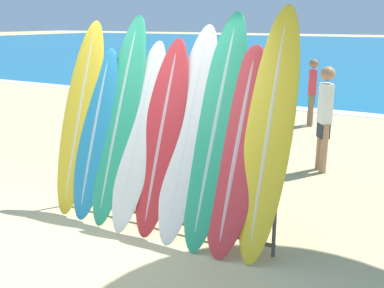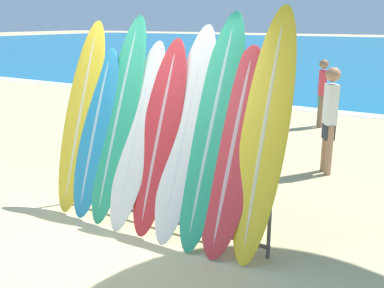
% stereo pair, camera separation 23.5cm
% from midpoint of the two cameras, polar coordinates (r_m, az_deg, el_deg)
% --- Properties ---
extents(ground_plane, '(160.00, 160.00, 0.00)m').
position_cam_midpoint_polar(ground_plane, '(5.24, -11.13, -12.03)').
color(ground_plane, tan).
extents(surfboard_rack, '(2.87, 0.04, 0.82)m').
position_cam_midpoint_polar(surfboard_rack, '(5.30, -3.27, -6.04)').
color(surfboard_rack, '#47474C').
rests_on(surfboard_rack, ground_plane).
extents(surfboard_slot_0, '(0.55, 0.89, 2.40)m').
position_cam_midpoint_polar(surfboard_slot_0, '(5.94, -12.77, 3.49)').
color(surfboard_slot_0, yellow).
rests_on(surfboard_slot_0, ground_plane).
extents(surfboard_slot_1, '(0.52, 0.84, 2.07)m').
position_cam_midpoint_polar(surfboard_slot_1, '(5.73, -10.95, 1.47)').
color(surfboard_slot_1, teal).
rests_on(surfboard_slot_1, ground_plane).
extents(surfboard_slot_2, '(0.52, 1.05, 2.47)m').
position_cam_midpoint_polar(surfboard_slot_2, '(5.55, -8.07, 3.27)').
color(surfboard_slot_2, '#289E70').
rests_on(surfboard_slot_2, ground_plane).
extents(surfboard_slot_3, '(0.49, 1.03, 2.17)m').
position_cam_midpoint_polar(surfboard_slot_3, '(5.36, -5.64, 1.25)').
color(surfboard_slot_3, silver).
rests_on(surfboard_slot_3, ground_plane).
extents(surfboard_slot_4, '(0.52, 0.90, 2.20)m').
position_cam_midpoint_polar(surfboard_slot_4, '(5.17, -2.87, 0.99)').
color(surfboard_slot_4, red).
rests_on(surfboard_slot_4, ground_plane).
extents(surfboard_slot_5, '(0.51, 1.07, 2.36)m').
position_cam_midpoint_polar(surfboard_slot_5, '(5.02, 0.49, 1.49)').
color(surfboard_slot_5, silver).
rests_on(surfboard_slot_5, ground_plane).
extents(surfboard_slot_6, '(0.52, 1.13, 2.51)m').
position_cam_midpoint_polar(surfboard_slot_6, '(4.87, 3.97, 1.89)').
color(surfboard_slot_6, '#289E70').
rests_on(surfboard_slot_6, ground_plane).
extents(surfboard_slot_7, '(0.56, 0.96, 2.15)m').
position_cam_midpoint_polar(surfboard_slot_7, '(4.72, 6.67, -0.82)').
color(surfboard_slot_7, red).
rests_on(surfboard_slot_7, ground_plane).
extents(surfboard_slot_8, '(0.50, 0.94, 2.56)m').
position_cam_midpoint_polar(surfboard_slot_8, '(4.59, 10.60, 1.20)').
color(surfboard_slot_8, yellow).
rests_on(surfboard_slot_8, ground_plane).
extents(person_near_water, '(0.23, 0.26, 1.54)m').
position_cam_midpoint_polar(person_near_water, '(10.75, 16.78, 6.51)').
color(person_near_water, '#846047').
rests_on(person_near_water, ground_plane).
extents(person_mid_beach, '(0.27, 0.29, 1.70)m').
position_cam_midpoint_polar(person_mid_beach, '(7.42, 17.97, 3.33)').
color(person_mid_beach, '#A87A5B').
rests_on(person_mid_beach, ground_plane).
extents(person_far_left, '(0.21, 0.25, 1.53)m').
position_cam_midpoint_polar(person_far_left, '(12.16, 10.90, 7.82)').
color(person_far_left, tan).
rests_on(person_far_left, ground_plane).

